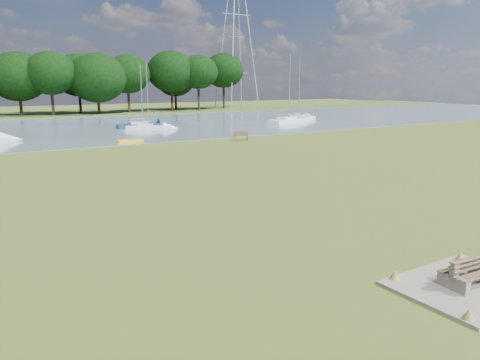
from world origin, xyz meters
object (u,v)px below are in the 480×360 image
sailboat_1 (298,117)px  sailboat_7 (148,126)px  riverbank_bench (241,136)px  pylon (236,13)px  sailboat_0 (288,119)px  kayak (130,141)px  bench_pair (470,273)px  sailboat_8 (142,124)px

sailboat_1 → sailboat_7: 25.34m
riverbank_bench → pylon: size_ratio=0.05×
sailboat_0 → sailboat_1: bearing=15.8°
pylon → sailboat_0: 43.56m
riverbank_bench → kayak: bearing=-179.1°
kayak → sailboat_7: (6.21, 11.06, 0.30)m
bench_pair → sailboat_1: sailboat_1 is taller
sailboat_8 → bench_pair: bearing=-94.9°
sailboat_1 → sailboat_8: sailboat_1 is taller
bench_pair → riverbank_bench: (13.30, 33.46, 0.03)m
kayak → sailboat_7: sailboat_7 is taller
sailboat_1 → sailboat_7: bearing=170.1°
riverbank_bench → sailboat_8: 18.84m
sailboat_0 → sailboat_8: size_ratio=1.22×
riverbank_bench → kayak: size_ratio=0.63×
sailboat_1 → sailboat_8: size_ratio=1.21×
pylon → sailboat_1: size_ratio=3.40×
pylon → sailboat_7: bearing=-134.9°
riverbank_bench → bench_pair: bearing=-86.8°
riverbank_bench → sailboat_7: size_ratio=0.19×
sailboat_0 → sailboat_8: sailboat_0 is taller
kayak → pylon: (41.00, 46.00, 20.64)m
pylon → kayak: bearing=-131.7°
pylon → sailboat_7: size_ratio=3.99×
sailboat_1 → sailboat_8: bearing=163.6°
sailboat_7 → riverbank_bench: bearing=-52.2°
riverbank_bench → sailboat_1: size_ratio=0.17×
sailboat_0 → pylon: bearing=52.6°
kayak → sailboat_7: 12.69m
kayak → sailboat_8: size_ratio=0.32×
riverbank_bench → sailboat_0: 22.59m
bench_pair → sailboat_7: (9.30, 49.06, 0.02)m
sailboat_0 → sailboat_1: 4.63m
kayak → sailboat_7: bearing=60.2°
bench_pair → sailboat_8: (9.59, 51.92, 0.07)m
kayak → pylon: size_ratio=0.08×
pylon → sailboat_0: (-13.37, -36.17, -20.26)m
sailboat_0 → sailboat_1: size_ratio=1.01×
riverbank_bench → sailboat_1: sailboat_1 is taller
sailboat_7 → pylon: bearing=68.6°
riverbank_bench → sailboat_8: size_ratio=0.20×
sailboat_1 → sailboat_8: 25.07m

